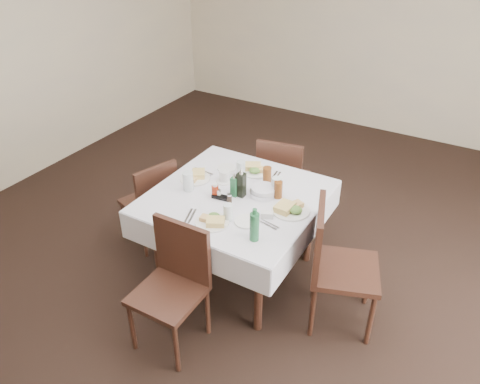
{
  "coord_description": "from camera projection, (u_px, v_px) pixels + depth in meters",
  "views": [
    {
      "loc": [
        1.34,
        -2.48,
        2.65
      ],
      "look_at": [
        -0.14,
        0.06,
        0.8
      ],
      "focal_mm": 35.0,
      "sensor_mm": 36.0,
      "label": 1
    }
  ],
  "objects": [
    {
      "name": "sugar_caddy",
      "position": [
        267.0,
        215.0,
        3.26
      ],
      "size": [
        0.1,
        0.08,
        0.04
      ],
      "color": "white",
      "rests_on": "dining_table"
    },
    {
      "name": "water_e",
      "position": [
        276.0,
        186.0,
        3.5
      ],
      "size": [
        0.07,
        0.07,
        0.14
      ],
      "color": "silver",
      "rests_on": "dining_table"
    },
    {
      "name": "side_plate_a",
      "position": [
        227.0,
        168.0,
        3.85
      ],
      "size": [
        0.15,
        0.15,
        0.01
      ],
      "color": "white",
      "rests_on": "dining_table"
    },
    {
      "name": "chair_south",
      "position": [
        175.0,
        278.0,
        3.11
      ],
      "size": [
        0.43,
        0.43,
        0.9
      ],
      "color": "black",
      "rests_on": "ground"
    },
    {
      "name": "meal_east",
      "position": [
        290.0,
        209.0,
        3.32
      ],
      "size": [
        0.27,
        0.27,
        0.06
      ],
      "color": "white",
      "rests_on": "dining_table"
    },
    {
      "name": "meal_south",
      "position": [
        213.0,
        221.0,
        3.2
      ],
      "size": [
        0.24,
        0.24,
        0.05
      ],
      "color": "white",
      "rests_on": "dining_table"
    },
    {
      "name": "iced_tea_a",
      "position": [
        267.0,
        175.0,
        3.62
      ],
      "size": [
        0.07,
        0.07,
        0.14
      ],
      "color": "brown",
      "rests_on": "dining_table"
    },
    {
      "name": "oil_cruet_green",
      "position": [
        234.0,
        186.0,
        3.46
      ],
      "size": [
        0.05,
        0.05,
        0.2
      ],
      "color": "#256A3D",
      "rests_on": "dining_table"
    },
    {
      "name": "room_shell",
      "position": [
        254.0,
        78.0,
        2.89
      ],
      "size": [
        6.04,
        7.04,
        2.8
      ],
      "color": "beige",
      "rests_on": "ground"
    },
    {
      "name": "sunglasses",
      "position": [
        221.0,
        197.0,
        3.46
      ],
      "size": [
        0.14,
        0.06,
        0.03
      ],
      "color": "black",
      "rests_on": "dining_table"
    },
    {
      "name": "water_n",
      "position": [
        241.0,
        169.0,
        3.72
      ],
      "size": [
        0.07,
        0.07,
        0.13
      ],
      "color": "silver",
      "rests_on": "dining_table"
    },
    {
      "name": "coffee_mug",
      "position": [
        225.0,
        177.0,
        3.66
      ],
      "size": [
        0.14,
        0.13,
        0.1
      ],
      "color": "white",
      "rests_on": "dining_table"
    },
    {
      "name": "cutlery_s",
      "position": [
        190.0,
        216.0,
        3.27
      ],
      "size": [
        0.1,
        0.18,
        0.01
      ],
      "color": "silver",
      "rests_on": "dining_table"
    },
    {
      "name": "green_bottle",
      "position": [
        254.0,
        226.0,
        3.0
      ],
      "size": [
        0.06,
        0.06,
        0.24
      ],
      "color": "#256A3D",
      "rests_on": "dining_table"
    },
    {
      "name": "ketchup_bottle",
      "position": [
        215.0,
        191.0,
        3.47
      ],
      "size": [
        0.05,
        0.05,
        0.11
      ],
      "color": "#96230B",
      "rests_on": "dining_table"
    },
    {
      "name": "side_plate_b",
      "position": [
        247.0,
        221.0,
        3.22
      ],
      "size": [
        0.17,
        0.17,
        0.01
      ],
      "color": "white",
      "rests_on": "dining_table"
    },
    {
      "name": "chair_west",
      "position": [
        153.0,
        199.0,
        3.99
      ],
      "size": [
        0.5,
        0.5,
        0.83
      ],
      "color": "black",
      "rests_on": "ground"
    },
    {
      "name": "cutlery_n",
      "position": [
        275.0,
        177.0,
        3.74
      ],
      "size": [
        0.06,
        0.18,
        0.01
      ],
      "color": "silver",
      "rests_on": "dining_table"
    },
    {
      "name": "water_w",
      "position": [
        188.0,
        181.0,
        3.54
      ],
      "size": [
        0.08,
        0.08,
        0.15
      ],
      "color": "silver",
      "rests_on": "dining_table"
    },
    {
      "name": "meal_north",
      "position": [
        255.0,
        169.0,
        3.8
      ],
      "size": [
        0.25,
        0.25,
        0.05
      ],
      "color": "white",
      "rests_on": "dining_table"
    },
    {
      "name": "cutlery_e",
      "position": [
        269.0,
        224.0,
        3.19
      ],
      "size": [
        0.16,
        0.07,
        0.01
      ],
      "color": "silver",
      "rests_on": "dining_table"
    },
    {
      "name": "water_s",
      "position": [
        228.0,
        212.0,
        3.22
      ],
      "size": [
        0.07,
        0.07,
        0.12
      ],
      "color": "silver",
      "rests_on": "dining_table"
    },
    {
      "name": "cutlery_w",
      "position": [
        202.0,
        172.0,
        3.8
      ],
      "size": [
        0.2,
        0.07,
        0.01
      ],
      "color": "silver",
      "rests_on": "dining_table"
    },
    {
      "name": "meal_west",
      "position": [
        195.0,
        176.0,
        3.71
      ],
      "size": [
        0.24,
        0.24,
        0.05
      ],
      "color": "white",
      "rests_on": "dining_table"
    },
    {
      "name": "pepper_shaker",
      "position": [
        230.0,
        199.0,
        3.4
      ],
      "size": [
        0.03,
        0.03,
        0.08
      ],
      "color": "#382920",
      "rests_on": "dining_table"
    },
    {
      "name": "oil_cruet_dark",
      "position": [
        241.0,
        184.0,
        3.45
      ],
      "size": [
        0.06,
        0.06,
        0.24
      ],
      "color": "black",
      "rests_on": "dining_table"
    },
    {
      "name": "dining_table",
      "position": [
        236.0,
        205.0,
        3.56
      ],
      "size": [
        1.23,
        1.23,
        0.76
      ],
      "color": "black",
      "rests_on": "ground"
    },
    {
      "name": "chair_east",
      "position": [
        333.0,
        259.0,
        3.21
      ],
      "size": [
        0.58,
        0.58,
        0.96
      ],
      "color": "black",
      "rests_on": "ground"
    },
    {
      "name": "chair_north",
      "position": [
        281.0,
        176.0,
        4.27
      ],
      "size": [
        0.48,
        0.48,
        0.88
      ],
      "color": "black",
      "rests_on": "ground"
    },
    {
      "name": "salt_shaker",
      "position": [
        219.0,
        194.0,
        3.46
      ],
      "size": [
        0.03,
        0.03,
        0.07
      ],
      "color": "white",
      "rests_on": "dining_table"
    },
    {
      "name": "iced_tea_b",
      "position": [
        278.0,
        190.0,
        3.45
      ],
      "size": [
        0.06,
        0.06,
        0.13
      ],
      "color": "brown",
      "rests_on": "dining_table"
    },
    {
      "name": "ground_plane",
      "position": [
        251.0,
        283.0,
        3.8
      ],
      "size": [
        7.0,
        7.0,
        0.0
      ],
      "primitive_type": "plane",
      "color": "black"
    },
    {
      "name": "bread_basket",
      "position": [
        263.0,
        191.0,
        3.5
      ],
      "size": [
        0.2,
        0.2,
        0.07
      ],
      "color": "silver",
      "rests_on": "dining_table"
    }
  ]
}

